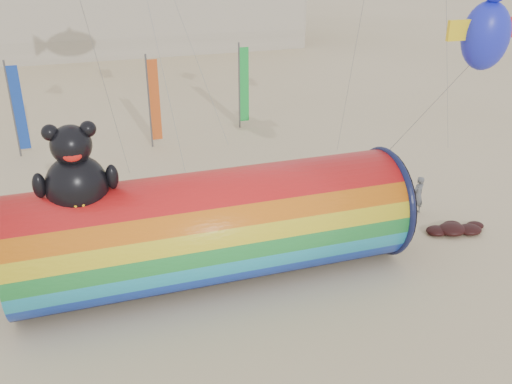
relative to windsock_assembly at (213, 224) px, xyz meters
name	(u,v)px	position (x,y,z in m)	size (l,w,h in m)	color
ground	(256,271)	(1.47, -0.17, -2.06)	(160.00, 160.00, 0.00)	#CCB58C
windsock_assembly	(213,224)	(0.00, 0.00, 0.00)	(13.45, 4.10, 6.20)	red
kite_handler	(418,195)	(9.50, 2.02, -1.20)	(0.62, 0.41, 1.71)	#585B60
fabric_bundle	(456,229)	(10.06, 0.00, -1.88)	(2.62, 1.35, 0.41)	#360C09
festival_banners	(143,98)	(-0.28, 14.73, 0.58)	(13.34, 1.82, 5.20)	#59595E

